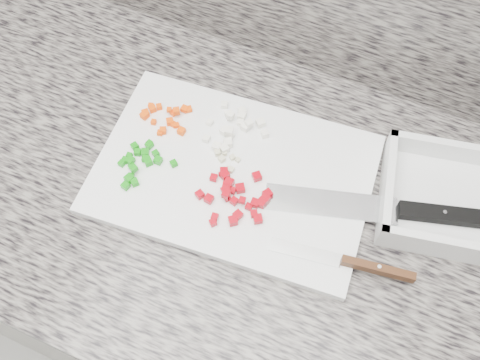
% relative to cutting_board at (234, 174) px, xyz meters
% --- Properties ---
extents(cabinet, '(3.92, 0.62, 0.86)m').
position_rel_cutting_board_xyz_m(cabinet, '(-0.05, -0.03, -0.48)').
color(cabinet, silver).
rests_on(cabinet, ground).
extents(countertop, '(3.96, 0.64, 0.04)m').
position_rel_cutting_board_xyz_m(countertop, '(-0.05, -0.03, -0.03)').
color(countertop, slate).
rests_on(countertop, cabinet).
extents(cutting_board, '(0.46, 0.33, 0.01)m').
position_rel_cutting_board_xyz_m(cutting_board, '(0.00, 0.00, 0.00)').
color(cutting_board, white).
rests_on(cutting_board, countertop).
extents(carrot_pile, '(0.09, 0.07, 0.02)m').
position_rel_cutting_board_xyz_m(carrot_pile, '(-0.15, 0.05, 0.01)').
color(carrot_pile, '#F64C05').
rests_on(carrot_pile, cutting_board).
extents(onion_pile, '(0.11, 0.10, 0.02)m').
position_rel_cutting_board_xyz_m(onion_pile, '(-0.03, 0.07, 0.01)').
color(onion_pile, white).
rests_on(onion_pile, cutting_board).
extents(green_pepper_pile, '(0.09, 0.10, 0.02)m').
position_rel_cutting_board_xyz_m(green_pepper_pile, '(-0.14, -0.05, 0.01)').
color(green_pepper_pile, '#0E850C').
rests_on(green_pepper_pile, cutting_board).
extents(red_pepper_pile, '(0.12, 0.12, 0.02)m').
position_rel_cutting_board_xyz_m(red_pepper_pile, '(0.02, -0.04, 0.01)').
color(red_pepper_pile, '#A9020E').
rests_on(red_pepper_pile, cutting_board).
extents(garlic_pile, '(0.05, 0.04, 0.01)m').
position_rel_cutting_board_xyz_m(garlic_pile, '(-0.02, 0.01, 0.01)').
color(garlic_pile, beige).
rests_on(garlic_pile, cutting_board).
extents(chef_knife, '(0.33, 0.13, 0.02)m').
position_rel_cutting_board_xyz_m(chef_knife, '(0.27, 0.04, 0.01)').
color(chef_knife, silver).
rests_on(chef_knife, cutting_board).
extents(paring_knife, '(0.21, 0.05, 0.02)m').
position_rel_cutting_board_xyz_m(paring_knife, '(0.23, -0.07, 0.01)').
color(paring_knife, silver).
rests_on(paring_knife, cutting_board).
extents(tray, '(0.28, 0.23, 0.05)m').
position_rel_cutting_board_xyz_m(tray, '(0.35, 0.09, 0.01)').
color(tray, silver).
rests_on(tray, countertop).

